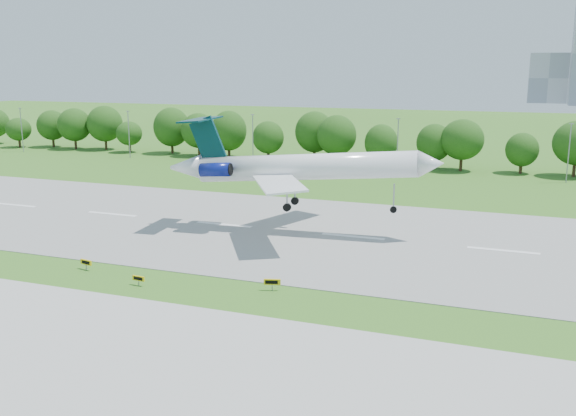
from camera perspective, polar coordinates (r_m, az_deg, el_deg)
The scene contains 11 objects.
ground at distance 76.22m, azimuth -14.03°, elevation -5.74°, with size 600.00×600.00×0.00m, color #34671B.
runway at distance 96.96m, azimuth -5.71°, elevation -1.49°, with size 400.00×45.00×0.08m, color gray.
taxiway at distance 63.21m, azimuth -23.37°, elevation -10.22°, with size 400.00×23.00×0.08m, color #ADADA8.
tree_line at distance 157.94m, azimuth 5.03°, elevation 6.19°, with size 288.40×8.40×10.40m.
light_poles at distance 149.09m, azimuth 3.06°, elevation 5.90°, with size 175.90×0.25×12.19m.
airliner at distance 90.66m, azimuth 0.34°, elevation 3.74°, with size 39.84×28.81×12.93m.
taxi_sign_left at distance 78.96m, azimuth -17.52°, elevation -4.63°, with size 1.72×0.52×1.21m.
taxi_sign_centre at distance 71.92m, azimuth -13.15°, elevation -6.12°, with size 1.55×0.31×1.09m.
taxi_sign_right at distance 68.51m, azimuth -1.42°, elevation -6.61°, with size 1.79×0.70×1.27m.
service_vehicle_a at distance 155.97m, azimuth -1.82°, elevation 4.09°, with size 1.30×3.74×1.23m, color white.
service_vehicle_b at distance 154.68m, azimuth -4.15°, elevation 4.01°, with size 1.56×3.87×1.32m, color silver.
Camera 1 is at (41.76, -59.35, 23.31)m, focal length 40.00 mm.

